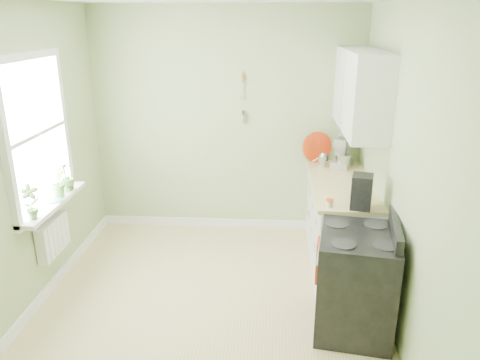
# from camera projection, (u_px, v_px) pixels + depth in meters

# --- Properties ---
(floor) EXTENTS (3.20, 3.60, 0.02)m
(floor) POSITION_uv_depth(u_px,v_px,m) (209.00, 308.00, 4.35)
(floor) COLOR tan
(floor) RESTS_ON ground
(wall_back) EXTENTS (3.20, 0.02, 2.70)m
(wall_back) POSITION_uv_depth(u_px,v_px,m) (227.00, 123.00, 5.61)
(wall_back) COLOR #9FB37A
(wall_back) RESTS_ON floor
(wall_left) EXTENTS (0.02, 3.60, 2.70)m
(wall_left) POSITION_uv_depth(u_px,v_px,m) (20.00, 165.00, 4.01)
(wall_left) COLOR #9FB37A
(wall_left) RESTS_ON floor
(wall_right) EXTENTS (0.02, 3.60, 2.70)m
(wall_right) POSITION_uv_depth(u_px,v_px,m) (402.00, 173.00, 3.80)
(wall_right) COLOR #9FB37A
(wall_right) RESTS_ON floor
(base_cabinets) EXTENTS (0.60, 1.60, 0.87)m
(base_cabinets) POSITION_uv_depth(u_px,v_px,m) (340.00, 223.00, 5.06)
(base_cabinets) COLOR white
(base_cabinets) RESTS_ON floor
(countertop) EXTENTS (0.64, 1.60, 0.04)m
(countertop) POSITION_uv_depth(u_px,v_px,m) (342.00, 184.00, 4.91)
(countertop) COLOR beige
(countertop) RESTS_ON base_cabinets
(upper_cabinets) EXTENTS (0.35, 1.40, 0.80)m
(upper_cabinets) POSITION_uv_depth(u_px,v_px,m) (361.00, 91.00, 4.68)
(upper_cabinets) COLOR white
(upper_cabinets) RESTS_ON wall_right
(window) EXTENTS (0.06, 1.14, 1.44)m
(window) POSITION_uv_depth(u_px,v_px,m) (36.00, 134.00, 4.22)
(window) COLOR white
(window) RESTS_ON wall_left
(window_sill) EXTENTS (0.18, 1.14, 0.04)m
(window_sill) POSITION_uv_depth(u_px,v_px,m) (54.00, 203.00, 4.44)
(window_sill) COLOR white
(window_sill) RESTS_ON wall_left
(radiator) EXTENTS (0.12, 0.50, 0.35)m
(radiator) POSITION_uv_depth(u_px,v_px,m) (53.00, 237.00, 4.50)
(radiator) COLOR white
(radiator) RESTS_ON wall_left
(wall_utensils) EXTENTS (0.02, 0.14, 0.58)m
(wall_utensils) POSITION_uv_depth(u_px,v_px,m) (243.00, 106.00, 5.50)
(wall_utensils) COLOR beige
(wall_utensils) RESTS_ON wall_back
(stove) EXTENTS (0.74, 0.81, 1.01)m
(stove) POSITION_uv_depth(u_px,v_px,m) (356.00, 282.00, 3.92)
(stove) COLOR black
(stove) RESTS_ON floor
(stand_mixer) EXTENTS (0.29, 0.36, 0.39)m
(stand_mixer) POSITION_uv_depth(u_px,v_px,m) (342.00, 153.00, 5.37)
(stand_mixer) COLOR #B2B2B7
(stand_mixer) RESTS_ON countertop
(kettle) EXTENTS (0.17, 0.10, 0.17)m
(kettle) POSITION_uv_depth(u_px,v_px,m) (323.00, 160.00, 5.38)
(kettle) COLOR silver
(kettle) RESTS_ON countertop
(coffee_maker) EXTENTS (0.22, 0.23, 0.31)m
(coffee_maker) POSITION_uv_depth(u_px,v_px,m) (361.00, 193.00, 4.19)
(coffee_maker) COLOR black
(coffee_maker) RESTS_ON countertop
(red_tray) EXTENTS (0.37, 0.18, 0.37)m
(red_tray) POSITION_uv_depth(u_px,v_px,m) (317.00, 147.00, 5.54)
(red_tray) COLOR #B02A08
(red_tray) RESTS_ON countertop
(jar) EXTENTS (0.07, 0.07, 0.08)m
(jar) POSITION_uv_depth(u_px,v_px,m) (329.00, 203.00, 4.25)
(jar) COLOR #BFB599
(jar) RESTS_ON countertop
(plant_a) EXTENTS (0.20, 0.19, 0.32)m
(plant_a) POSITION_uv_depth(u_px,v_px,m) (30.00, 202.00, 3.98)
(plant_a) COLOR #54823B
(plant_a) RESTS_ON window_sill
(plant_b) EXTENTS (0.18, 0.20, 0.30)m
(plant_b) POSITION_uv_depth(u_px,v_px,m) (58.00, 182.00, 4.49)
(plant_b) COLOR #54823B
(plant_b) RESTS_ON window_sill
(plant_c) EXTENTS (0.23, 0.23, 0.29)m
(plant_c) POSITION_uv_depth(u_px,v_px,m) (66.00, 176.00, 4.66)
(plant_c) COLOR #54823B
(plant_c) RESTS_ON window_sill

